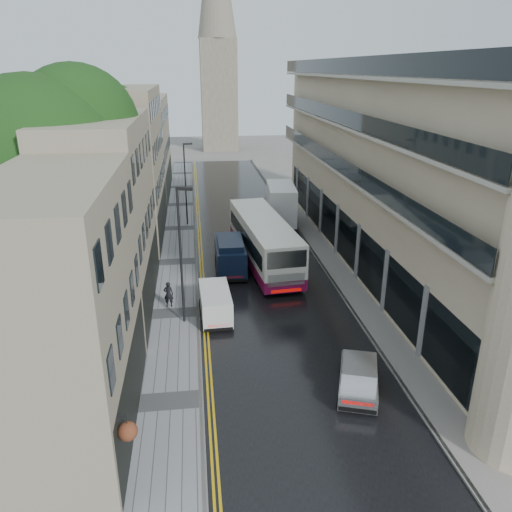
{
  "coord_description": "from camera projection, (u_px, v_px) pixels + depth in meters",
  "views": [
    {
      "loc": [
        -4.46,
        -7.3,
        13.57
      ],
      "look_at": [
        -1.24,
        18.0,
        3.91
      ],
      "focal_mm": 35.0,
      "sensor_mm": 36.0,
      "label": 1
    }
  ],
  "objects": [
    {
      "name": "road",
      "position": [
        256.0,
        259.0,
        37.61
      ],
      "size": [
        9.0,
        85.0,
        0.02
      ],
      "primitive_type": "cube",
      "color": "black",
      "rests_on": "ground"
    },
    {
      "name": "left_sidewalk",
      "position": [
        178.0,
        262.0,
        36.91
      ],
      "size": [
        2.7,
        85.0,
        0.12
      ],
      "primitive_type": "cube",
      "color": "gray",
      "rests_on": "ground"
    },
    {
      "name": "right_sidewalk",
      "position": [
        326.0,
        255.0,
        38.23
      ],
      "size": [
        1.8,
        85.0,
        0.12
      ],
      "primitive_type": "cube",
      "color": "slate",
      "rests_on": "ground"
    },
    {
      "name": "old_shop_row",
      "position": [
        125.0,
        177.0,
        36.7
      ],
      "size": [
        4.5,
        56.0,
        12.0
      ],
      "primitive_type": null,
      "color": "gray",
      "rests_on": "ground"
    },
    {
      "name": "modern_block",
      "position": [
        405.0,
        167.0,
        34.96
      ],
      "size": [
        8.0,
        40.0,
        14.0
      ],
      "primitive_type": null,
      "color": "beige",
      "rests_on": "ground"
    },
    {
      "name": "church_spire",
      "position": [
        217.0,
        25.0,
        81.14
      ],
      "size": [
        6.4,
        6.4,
        40.0
      ],
      "primitive_type": null,
      "color": "gray",
      "rests_on": "ground"
    },
    {
      "name": "tree_near",
      "position": [
        43.0,
        199.0,
        26.72
      ],
      "size": [
        10.56,
        10.56,
        13.89
      ],
      "primitive_type": null,
      "color": "black",
      "rests_on": "ground"
    },
    {
      "name": "tree_far",
      "position": [
        93.0,
        167.0,
        39.07
      ],
      "size": [
        9.24,
        9.24,
        12.46
      ],
      "primitive_type": null,
      "color": "black",
      "rests_on": "ground"
    },
    {
      "name": "cream_bus",
      "position": [
        257.0,
        259.0,
        32.94
      ],
      "size": [
        3.94,
        12.53,
        3.36
      ],
      "primitive_type": null,
      "rotation": [
        0.0,
        0.0,
        0.09
      ],
      "color": "white",
      "rests_on": "road"
    },
    {
      "name": "white_lorry",
      "position": [
        270.0,
        211.0,
        42.92
      ],
      "size": [
        2.93,
        7.76,
        3.99
      ],
      "primitive_type": null,
      "rotation": [
        0.0,
        0.0,
        -0.09
      ],
      "color": "white",
      "rests_on": "road"
    },
    {
      "name": "silver_hatchback",
      "position": [
        340.0,
        392.0,
        21.06
      ],
      "size": [
        2.75,
        4.06,
        1.4
      ],
      "primitive_type": null,
      "rotation": [
        0.0,
        0.0,
        -0.33
      ],
      "color": "silver",
      "rests_on": "road"
    },
    {
      "name": "white_van",
      "position": [
        203.0,
        315.0,
        27.2
      ],
      "size": [
        1.78,
        3.92,
        1.75
      ],
      "primitive_type": null,
      "rotation": [
        0.0,
        0.0,
        0.03
      ],
      "color": "silver",
      "rests_on": "road"
    },
    {
      "name": "navy_van",
      "position": [
        218.0,
        264.0,
        33.35
      ],
      "size": [
        2.01,
        4.96,
        2.52
      ],
      "primitive_type": null,
      "rotation": [
        0.0,
        0.0,
        -0.01
      ],
      "color": "black",
      "rests_on": "road"
    },
    {
      "name": "pedestrian",
      "position": [
        169.0,
        294.0,
        29.7
      ],
      "size": [
        0.62,
        0.45,
        1.59
      ],
      "primitive_type": "imported",
      "rotation": [
        0.0,
        0.0,
        3.02
      ],
      "color": "black",
      "rests_on": "left_sidewalk"
    },
    {
      "name": "lamp_post_near",
      "position": [
        181.0,
        258.0,
        26.86
      ],
      "size": [
        0.88,
        0.45,
        7.7
      ],
      "primitive_type": null,
      "rotation": [
        0.0,
        0.0,
        -0.32
      ],
      "color": "black",
      "rests_on": "left_sidewalk"
    },
    {
      "name": "lamp_post_far",
      "position": [
        186.0,
        185.0,
        44.38
      ],
      "size": [
        0.84,
        0.38,
        7.28
      ],
      "primitive_type": null,
      "rotation": [
        0.0,
        0.0,
        0.25
      ],
      "color": "black",
      "rests_on": "left_sidewalk"
    }
  ]
}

